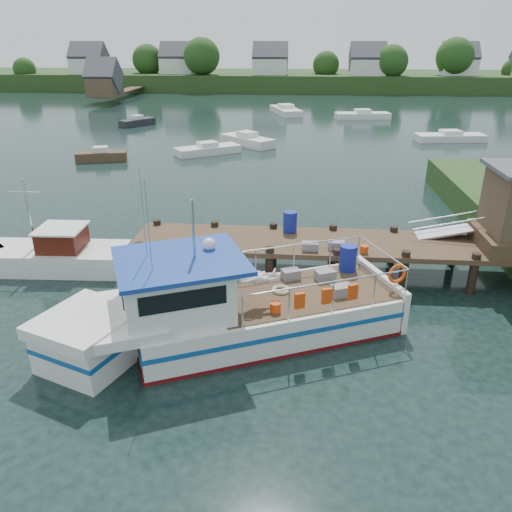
# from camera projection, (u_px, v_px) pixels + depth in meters

# --- Properties ---
(ground_plane) EXTENTS (160.00, 160.00, 0.00)m
(ground_plane) POSITION_uv_depth(u_px,v_px,m) (283.00, 271.00, 20.36)
(ground_plane) COLOR black
(far_shore) EXTENTS (140.00, 42.55, 9.22)m
(far_shore) POSITION_uv_depth(u_px,v_px,m) (298.00, 77.00, 94.78)
(far_shore) COLOR #28431B
(far_shore) RESTS_ON ground
(dock) EXTENTS (16.60, 3.00, 4.78)m
(dock) POSITION_uv_depth(u_px,v_px,m) (456.00, 224.00, 18.98)
(dock) COLOR #493422
(dock) RESTS_ON ground
(lobster_boat) EXTENTS (11.08, 6.96, 5.54)m
(lobster_boat) POSITION_uv_depth(u_px,v_px,m) (223.00, 311.00, 15.37)
(lobster_boat) COLOR silver
(lobster_boat) RESTS_ON ground
(work_boat) EXTENTS (7.15, 2.42, 3.76)m
(work_boat) POSITION_uv_depth(u_px,v_px,m) (46.00, 255.00, 20.42)
(work_boat) COLOR silver
(work_boat) RESTS_ON ground
(moored_rowboat) EXTENTS (4.00, 2.26, 1.10)m
(moored_rowboat) POSITION_uv_depth(u_px,v_px,m) (101.00, 156.00, 38.71)
(moored_rowboat) COLOR #493422
(moored_rowboat) RESTS_ON ground
(moored_far) EXTENTS (6.64, 3.10, 1.09)m
(moored_far) POSITION_uv_depth(u_px,v_px,m) (362.00, 115.00, 59.40)
(moored_far) COLOR silver
(moored_far) RESTS_ON ground
(moored_a) EXTENTS (5.46, 4.45, 0.98)m
(moored_a) POSITION_uv_depth(u_px,v_px,m) (208.00, 149.00, 41.09)
(moored_a) COLOR silver
(moored_a) RESTS_ON ground
(moored_b) EXTENTS (5.31, 5.10, 1.21)m
(moored_b) POSITION_uv_depth(u_px,v_px,m) (247.00, 140.00, 44.39)
(moored_b) COLOR silver
(moored_b) RESTS_ON ground
(moored_c) EXTENTS (6.53, 2.98, 0.99)m
(moored_c) POSITION_uv_depth(u_px,v_px,m) (450.00, 137.00, 46.32)
(moored_c) COLOR silver
(moored_c) RESTS_ON ground
(moored_d) EXTENTS (4.46, 7.49, 1.21)m
(moored_d) POSITION_uv_depth(u_px,v_px,m) (286.00, 110.00, 63.05)
(moored_d) COLOR silver
(moored_d) RESTS_ON ground
(moored_e) EXTENTS (3.37, 4.13, 1.12)m
(moored_e) POSITION_uv_depth(u_px,v_px,m) (137.00, 122.00, 54.57)
(moored_e) COLOR black
(moored_e) RESTS_ON ground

